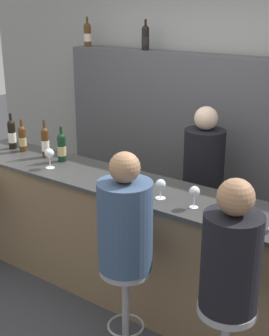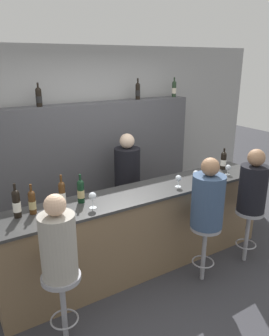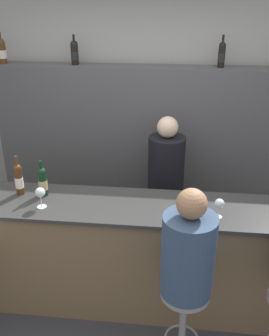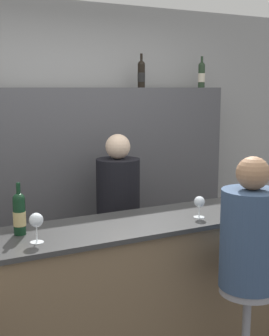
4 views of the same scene
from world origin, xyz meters
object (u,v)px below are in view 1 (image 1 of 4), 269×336
at_px(wine_glass_1, 161,185).
at_px(wine_bottle_backbar_0, 88,34).
at_px(wine_bottle_backbar_1, 145,37).
at_px(wine_bottle_counter_2, 45,142).
at_px(wine_bottle_counter_0, 12,134).
at_px(wine_bottle_counter_3, 62,147).
at_px(bartender, 202,195).
at_px(guest_seated_middle, 125,221).
at_px(bar_stool_middle, 126,288).
at_px(wine_bottle_counter_1, 22,138).
at_px(bar_stool_right, 225,330).
at_px(wine_glass_2, 194,192).
at_px(guest_seated_right, 231,255).
at_px(wine_glass_0, 49,154).

bearing_deg(wine_glass_1, wine_bottle_backbar_0, 142.91).
height_order(wine_bottle_backbar_1, wine_glass_1, wine_bottle_backbar_1).
bearing_deg(wine_bottle_counter_2, wine_bottle_backbar_1, 80.67).
distance_m(wine_bottle_counter_0, wine_bottle_backbar_0, 1.50).
distance_m(wine_bottle_counter_3, wine_glass_1, 1.15).
bearing_deg(wine_bottle_backbar_0, wine_bottle_counter_3, -58.45).
bearing_deg(bartender, guest_seated_middle, -82.52).
height_order(wine_bottle_backbar_0, guest_seated_middle, wine_bottle_backbar_0).
distance_m(wine_bottle_counter_3, bar_stool_middle, 1.46).
xyz_separation_m(wine_bottle_counter_1, bar_stool_right, (2.38, -0.65, -0.59)).
relative_size(wine_bottle_counter_1, wine_bottle_counter_3, 0.98).
height_order(wine_bottle_counter_3, bar_stool_middle, wine_bottle_counter_3).
bearing_deg(wine_glass_1, bar_stool_right, -31.40).
bearing_deg(wine_bottle_backbar_1, wine_bottle_counter_2, -99.33).
distance_m(wine_bottle_counter_1, bar_stool_right, 2.54).
bearing_deg(wine_bottle_backbar_0, wine_bottle_counter_2, -65.61).
bearing_deg(wine_glass_2, wine_bottle_counter_0, 174.68).
xyz_separation_m(wine_bottle_counter_1, wine_bottle_counter_2, (0.30, 0.00, 0.02)).
bearing_deg(wine_bottle_counter_0, wine_bottle_backbar_0, 95.62).
distance_m(wine_bottle_counter_1, guest_seated_right, 2.47).
height_order(wine_bottle_backbar_0, wine_glass_2, wine_bottle_backbar_0).
distance_m(wine_glass_2, bar_stool_middle, 0.77).
xyz_separation_m(wine_bottle_counter_0, guest_seated_middle, (1.81, -0.65, -0.12)).
distance_m(wine_bottle_backbar_0, bartender, 2.23).
height_order(wine_glass_2, bar_stool_right, wine_glass_2).
xyz_separation_m(wine_bottle_counter_3, guest_seated_middle, (1.17, -0.65, -0.11)).
height_order(wine_bottle_counter_3, wine_bottle_backbar_0, wine_bottle_backbar_0).
xyz_separation_m(wine_bottle_counter_3, wine_bottle_backbar_0, (-0.76, 1.24, 0.84)).
bearing_deg(wine_bottle_backbar_1, wine_bottle_counter_3, -90.22).
bearing_deg(wine_bottle_counter_3, wine_glass_1, -9.52).
relative_size(wine_bottle_counter_1, wine_bottle_counter_2, 0.89).
relative_size(wine_glass_0, wine_glass_1, 1.18).
height_order(wine_bottle_counter_0, wine_bottle_backbar_1, wine_bottle_backbar_1).
height_order(wine_bottle_backbar_0, wine_glass_1, wine_bottle_backbar_0).
height_order(wine_bottle_counter_0, wine_glass_1, wine_bottle_counter_0).
distance_m(wine_bottle_counter_2, bar_stool_middle, 1.63).
xyz_separation_m(wine_bottle_counter_3, bar_stool_middle, (1.17, -0.65, -0.59)).
distance_m(wine_glass_0, guest_seated_middle, 1.22).
bearing_deg(wine_glass_2, wine_bottle_counter_2, 173.22).
bearing_deg(wine_bottle_counter_0, wine_bottle_counter_1, -0.00).
height_order(wine_glass_0, bartender, bartender).
height_order(wine_bottle_counter_1, wine_bottle_counter_3, wine_bottle_counter_3).
distance_m(wine_glass_2, bar_stool_right, 0.88).
bearing_deg(bar_stool_right, bar_stool_middle, 180.00).
distance_m(wine_bottle_counter_3, wine_glass_2, 1.41).
height_order(wine_bottle_counter_0, bar_stool_right, wine_bottle_counter_0).
bearing_deg(wine_glass_2, wine_bottle_backbar_0, 146.45).
bearing_deg(wine_bottle_counter_1, wine_bottle_counter_2, 0.00).
bearing_deg(bartender, bar_stool_middle, -82.52).
bearing_deg(guest_seated_middle, wine_bottle_backbar_0, 135.60).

